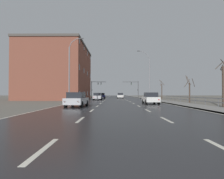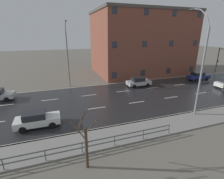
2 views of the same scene
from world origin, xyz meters
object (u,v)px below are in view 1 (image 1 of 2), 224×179
car_far_right (98,96)px  brick_building (58,73)px  traffic_signal_right (135,87)px  traffic_signal_left (95,86)px  car_far_left (77,99)px  street_lamp_left_bank (70,71)px  car_near_right (150,98)px  street_lamp_midground (149,76)px  car_near_left (120,96)px  car_distant (102,96)px

car_far_right → brick_building: (-10.31, 5.63, 5.82)m
traffic_signal_right → traffic_signal_left: bearing=179.8°
car_far_left → car_far_right: (0.44, 20.99, 0.00)m
street_lamp_left_bank → car_near_right: size_ratio=2.53×
traffic_signal_left → street_lamp_left_bank: bearing=-91.4°
traffic_signal_right → car_near_right: (-2.34, -37.42, -2.92)m
traffic_signal_left → car_far_left: size_ratio=1.34×
street_lamp_midground → car_near_left: size_ratio=2.68×
car_far_left → car_far_right: size_ratio=1.02×
car_far_left → car_distant: (0.62, 33.81, 0.00)m
traffic_signal_right → traffic_signal_left: 13.51m
street_lamp_midground → street_lamp_left_bank: size_ratio=1.07×
traffic_signal_left → car_near_right: size_ratio=1.37×
car_far_right → car_far_left: bearing=-91.2°
street_lamp_midground → car_near_right: street_lamp_midground is taller
street_lamp_left_bank → car_distant: street_lamp_left_bank is taller
street_lamp_midground → traffic_signal_right: (-0.54, 21.17, -1.66)m
street_lamp_left_bank → car_far_right: (3.47, 11.09, -4.30)m
car_distant → brick_building: (-10.49, -7.19, 5.82)m
street_lamp_midground → street_lamp_left_bank: street_lamp_midground is taller
street_lamp_midground → street_lamp_left_bank: 19.08m
street_lamp_left_bank → traffic_signal_left: street_lamp_left_bank is taller
traffic_signal_left → car_far_right: (2.64, -22.08, -3.08)m
car_far_left → car_near_left: 35.13m
traffic_signal_left → brick_building: size_ratio=0.28×
car_distant → traffic_signal_left: bearing=108.2°
traffic_signal_left → brick_building: 18.36m
street_lamp_left_bank → car_near_right: street_lamp_left_bank is taller
car_far_left → car_far_right: bearing=92.2°
car_near_left → car_far_right: (-5.52, -13.63, 0.00)m
street_lamp_left_bank → car_near_left: (8.99, 24.72, -4.30)m
car_far_left → car_near_left: bearing=83.6°
car_far_left → brick_building: (-9.88, 26.62, 5.82)m
car_far_left → car_distant: size_ratio=1.01×
traffic_signal_left → car_distant: 10.16m
street_lamp_left_bank → car_near_left: size_ratio=2.51×
traffic_signal_right → car_near_right: size_ratio=1.36×
car_near_left → car_distant: size_ratio=1.00×
car_far_right → traffic_signal_right: bearing=63.8°
street_lamp_left_bank → car_far_left: street_lamp_left_bank is taller
street_lamp_left_bank → car_far_right: bearing=72.6°
traffic_signal_left → car_near_left: bearing=-46.0°
car_near_left → car_distant: 5.40m
traffic_signal_right → street_lamp_midground: bearing=-88.5°
car_near_left → traffic_signal_left: bearing=135.5°
traffic_signal_right → street_lamp_left_bank: bearing=-113.4°
car_near_right → car_near_left: bearing=96.1°
street_lamp_midground → brick_building: 22.26m
street_lamp_left_bank → traffic_signal_left: bearing=88.6°
street_lamp_left_bank → traffic_signal_right: (14.33, 33.13, -1.38)m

